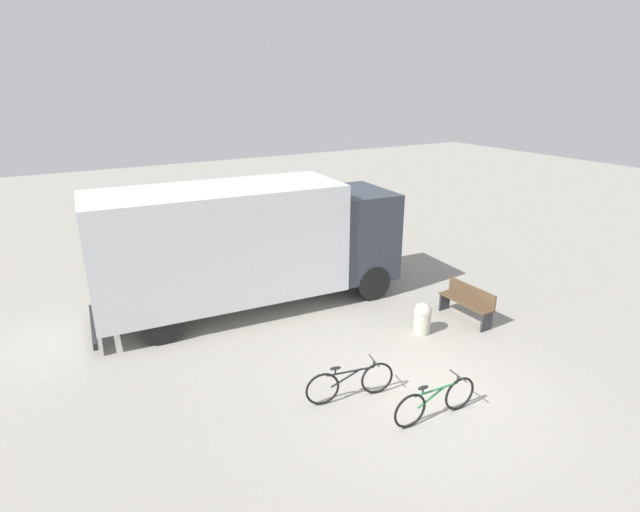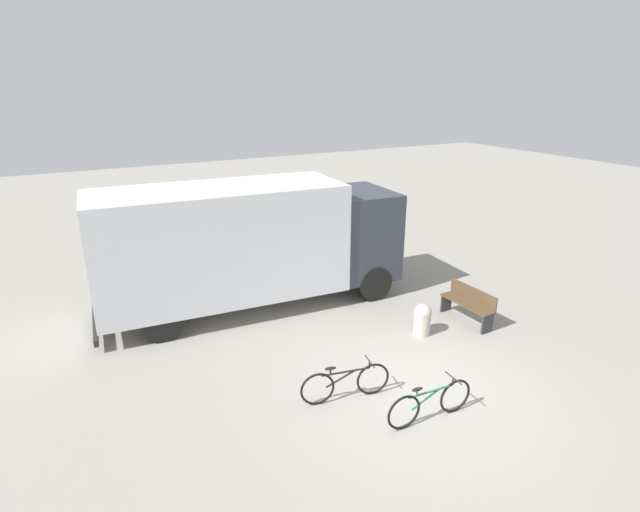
% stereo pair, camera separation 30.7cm
% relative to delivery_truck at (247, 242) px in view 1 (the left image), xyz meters
% --- Properties ---
extents(ground_plane, '(60.00, 60.00, 0.00)m').
position_rel_delivery_truck_xyz_m(ground_plane, '(1.49, -5.16, -1.79)').
color(ground_plane, gray).
extents(delivery_truck, '(7.96, 2.80, 3.23)m').
position_rel_delivery_truck_xyz_m(delivery_truck, '(0.00, 0.00, 0.00)').
color(delivery_truck, silver).
rests_on(delivery_truck, ground).
extents(park_bench, '(0.44, 1.49, 0.87)m').
position_rel_delivery_truck_xyz_m(park_bench, '(4.40, -3.39, -1.31)').
color(park_bench, brown).
rests_on(park_bench, ground).
extents(bicycle_near, '(1.73, 0.50, 0.74)m').
position_rel_delivery_truck_xyz_m(bicycle_near, '(0.06, -4.73, -1.44)').
color(bicycle_near, black).
rests_on(bicycle_near, ground).
extents(bicycle_middle, '(1.75, 0.44, 0.74)m').
position_rel_delivery_truck_xyz_m(bicycle_middle, '(1.04, -5.95, -1.44)').
color(bicycle_middle, black).
rests_on(bicycle_middle, ground).
extents(bollard_near_bench, '(0.42, 0.42, 0.76)m').
position_rel_delivery_truck_xyz_m(bollard_near_bench, '(2.96, -3.40, -1.39)').
color(bollard_near_bench, '#B2AD9E').
rests_on(bollard_near_bench, ground).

